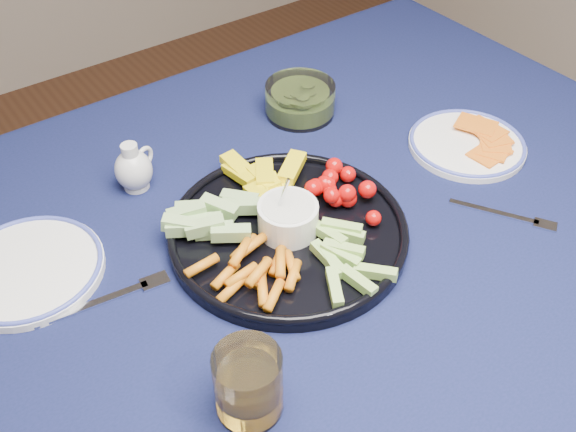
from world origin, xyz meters
TOP-DOWN VIEW (x-y plane):
  - dining_table at (0.00, 0.00)m, footprint 1.67×1.07m
  - crudite_platter at (0.08, 0.00)m, footprint 0.37×0.37m
  - creamer_pitcher at (-0.05, 0.25)m, footprint 0.08×0.06m
  - pickle_bowl at (0.30, 0.27)m, footprint 0.13×0.13m
  - cheese_plate at (0.48, 0.00)m, footprint 0.21×0.21m
  - juice_tumbler at (-0.12, -0.20)m, footprint 0.08×0.08m
  - fork_left at (-0.18, 0.05)m, footprint 0.19×0.04m
  - fork_right at (0.40, -0.17)m, footprint 0.10×0.15m
  - side_plate_extra at (-0.27, 0.16)m, footprint 0.22×0.22m

SIDE VIEW (x-z plane):
  - dining_table at x=0.00m, z-range 0.29..1.03m
  - fork_right at x=0.40m, z-range 0.75..0.75m
  - fork_left at x=-0.18m, z-range 0.75..0.75m
  - side_plate_extra at x=-0.27m, z-range 0.75..0.76m
  - cheese_plate at x=0.48m, z-range 0.74..0.77m
  - crudite_platter at x=0.08m, z-range 0.71..0.83m
  - pickle_bowl at x=0.30m, z-range 0.74..0.80m
  - creamer_pitcher at x=-0.05m, z-range 0.74..0.83m
  - juice_tumbler at x=-0.12m, z-range 0.74..0.84m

